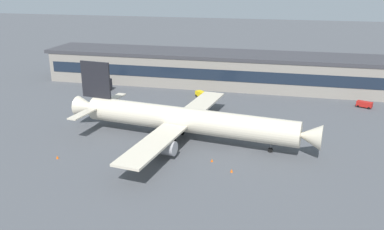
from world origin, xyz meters
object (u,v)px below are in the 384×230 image
Objects in this scene: traffic_cone_1 at (130,165)px; traffic_cone_2 at (232,171)px; traffic_cone_3 at (212,160)px; baggage_tug at (201,94)px; airliner at (185,120)px; traffic_cone_0 at (57,157)px; catering_truck at (102,85)px; follow_me_car at (365,104)px.

traffic_cone_1 reaches higher than traffic_cone_2.
baggage_tug is at bearing 104.94° from traffic_cone_3.
traffic_cone_1 is (-3.60, -52.69, -0.72)m from baggage_tug.
airliner reaches higher than traffic_cone_0.
airliner reaches higher than catering_truck.
catering_truck reaches higher than traffic_cone_0.
airliner is at bearing -42.48° from catering_truck.
follow_me_car is at bearing 51.24° from traffic_cone_3.
traffic_cone_2 is at bearing -47.02° from airliner.
traffic_cone_0 is (-24.03, -16.68, -4.67)m from airliner.
traffic_cone_0 is at bearing -110.95° from baggage_tug.
follow_me_car is at bearing 1.41° from catering_truck.
traffic_cone_2 is (20.76, 2.22, -0.02)m from traffic_cone_1.
traffic_cone_0 is at bearing -145.24° from airliner.
airliner is at bearing -83.98° from baggage_tug.
traffic_cone_1 is 1.11× the size of traffic_cone_3.
traffic_cone_0 is at bearing -179.56° from traffic_cone_1.
airliner is 18.72m from traffic_cone_1.
baggage_tug is at bearing 69.05° from traffic_cone_0.
airliner is 94.02× the size of traffic_cone_3.
baggage_tug is at bearing 3.11° from catering_truck.
airliner reaches higher than traffic_cone_2.
catering_truck reaches higher than traffic_cone_2.
traffic_cone_1 reaches higher than traffic_cone_0.
traffic_cone_1 is (16.63, 0.13, 0.01)m from traffic_cone_0.
airliner is 36.55m from baggage_tug.
traffic_cone_3 is at bearing -50.55° from airliner.
follow_me_car is at bearing 0.26° from baggage_tug.
catering_truck is at bearing -178.59° from follow_me_car.
airliner is at bearing 129.45° from traffic_cone_3.
follow_me_car reaches higher than traffic_cone_0.
follow_me_car is at bearing 44.60° from traffic_cone_1.
catering_truck is 59.11m from traffic_cone_1.
traffic_cone_2 is at bearing -43.74° from catering_truck.
traffic_cone_1 is at bearing -114.11° from airliner.
baggage_tug is 5.81× the size of traffic_cone_2.
traffic_cone_3 is at bearing -75.06° from baggage_tug.
catering_truck is 10.53× the size of traffic_cone_1.
traffic_cone_1 is at bearing -159.31° from traffic_cone_3.
follow_me_car is 6.89× the size of traffic_cone_2.
airliner is at bearing -141.82° from follow_me_car.
airliner is 14.38m from traffic_cone_3.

